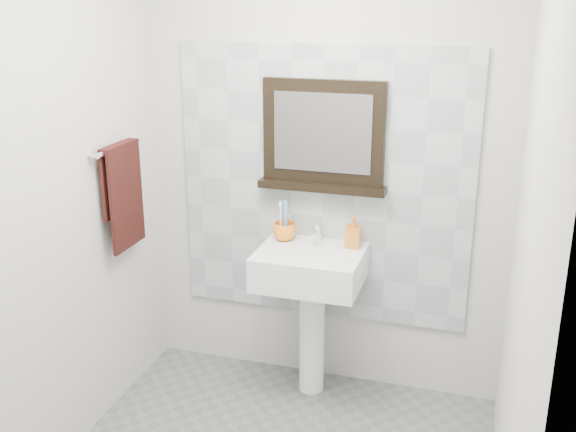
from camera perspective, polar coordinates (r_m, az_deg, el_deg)
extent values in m
cube|color=#BAB7B0|center=(3.62, 3.03, 4.07)|extent=(2.00, 0.01, 2.50)
cube|color=#BAB7B0|center=(1.72, -15.78, -13.54)|extent=(2.00, 0.01, 2.50)
cube|color=#BAB7B0|center=(3.09, -20.63, 0.36)|extent=(0.01, 2.20, 2.50)
cube|color=#BAB7B0|center=(2.48, 19.44, -3.83)|extent=(0.01, 2.20, 2.50)
cube|color=#A2ABB0|center=(3.64, 2.96, 2.50)|extent=(1.60, 0.02, 1.50)
cylinder|color=white|center=(3.79, 2.04, -10.02)|extent=(0.14, 0.14, 0.68)
cube|color=white|center=(3.56, 1.86, -4.35)|extent=(0.55, 0.44, 0.18)
cylinder|color=silver|center=(3.51, 1.79, -3.34)|extent=(0.32, 0.32, 0.02)
cylinder|color=#4C4C4F|center=(3.51, 1.79, -3.18)|extent=(0.04, 0.04, 0.00)
cylinder|color=silver|center=(3.64, 2.51, -1.52)|extent=(0.04, 0.04, 0.09)
cylinder|color=silver|center=(3.59, 2.33, -1.45)|extent=(0.02, 0.10, 0.02)
cube|color=silver|center=(3.64, 2.58, -0.70)|extent=(0.02, 0.07, 0.01)
imported|color=orange|center=(3.66, -0.31, -1.31)|extent=(0.14, 0.14, 0.10)
cylinder|color=white|center=(3.64, -0.63, -0.51)|extent=(0.01, 0.01, 0.19)
cube|color=white|center=(3.61, -0.64, 1.03)|extent=(0.01, 0.01, 0.03)
cylinder|color=teal|center=(3.63, -0.11, -0.56)|extent=(0.01, 0.01, 0.19)
cube|color=teal|center=(3.60, -0.11, 1.00)|extent=(0.01, 0.01, 0.03)
cylinder|color=white|center=(3.66, -0.23, -0.41)|extent=(0.01, 0.01, 0.19)
cube|color=white|center=(3.63, -0.23, 1.13)|extent=(0.01, 0.01, 0.03)
cylinder|color=teal|center=(3.66, -0.41, -0.42)|extent=(0.01, 0.01, 0.19)
cube|color=teal|center=(3.63, -0.41, 1.12)|extent=(0.01, 0.01, 0.03)
imported|color=#C85317|center=(3.57, 5.55, -1.35)|extent=(0.08, 0.08, 0.17)
cube|color=black|center=(3.54, 3.04, 7.15)|extent=(0.65, 0.06, 0.54)
cube|color=#99999E|center=(3.51, 2.91, 7.05)|extent=(0.52, 0.01, 0.41)
cube|color=black|center=(3.59, 2.87, 2.50)|extent=(0.69, 0.11, 0.04)
cylinder|color=silver|center=(3.51, -14.13, 5.63)|extent=(0.03, 0.40, 0.03)
cylinder|color=silver|center=(3.37, -16.21, 4.94)|extent=(0.05, 0.02, 0.02)
cylinder|color=silver|center=(3.69, -13.02, 6.30)|extent=(0.05, 0.02, 0.02)
cube|color=black|center=(3.57, -13.52, 1.39)|extent=(0.02, 0.30, 0.52)
cube|color=black|center=(3.57, -14.18, 2.82)|extent=(0.02, 0.30, 0.34)
cube|color=black|center=(3.51, -14.13, 5.71)|extent=(0.06, 0.30, 0.03)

